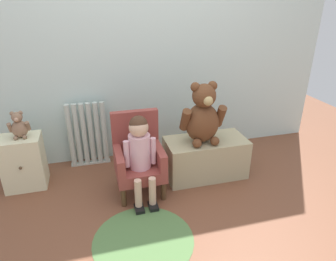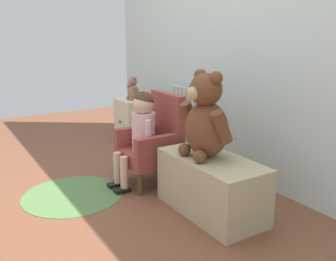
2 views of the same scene
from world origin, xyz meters
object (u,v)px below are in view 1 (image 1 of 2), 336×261
(radiator, at_px, (88,135))
(child_armchair, at_px, (138,157))
(floor_rug, at_px, (143,240))
(small_dresser, at_px, (24,162))
(small_teddy_bear, at_px, (19,126))
(child_figure, at_px, (140,147))
(large_teddy_bear, at_px, (203,116))
(low_bench, at_px, (205,157))

(radiator, height_order, child_armchair, child_armchair)
(child_armchair, bearing_deg, floor_rug, -97.71)
(small_dresser, relative_size, child_armchair, 0.69)
(small_dresser, bearing_deg, radiator, 23.77)
(child_armchair, distance_m, small_teddy_bear, 0.98)
(child_figure, bearing_deg, child_armchair, 90.00)
(child_armchair, relative_size, large_teddy_bear, 1.26)
(small_teddy_bear, bearing_deg, child_figure, -23.73)
(low_bench, relative_size, large_teddy_bear, 1.35)
(child_figure, distance_m, large_teddy_bear, 0.60)
(small_dresser, height_order, small_teddy_bear, small_teddy_bear)
(child_armchair, relative_size, floor_rug, 0.97)
(floor_rug, bearing_deg, small_dresser, 133.36)
(large_teddy_bear, bearing_deg, low_bench, 17.32)
(radiator, bearing_deg, child_armchair, -53.31)
(small_dresser, relative_size, child_figure, 0.66)
(small_teddy_bear, distance_m, floor_rug, 1.34)
(small_dresser, xyz_separation_m, floor_rug, (0.85, -0.90, -0.23))
(child_figure, distance_m, low_bench, 0.69)
(child_figure, bearing_deg, large_teddy_bear, 14.30)
(radiator, distance_m, floor_rug, 1.22)
(large_teddy_bear, height_order, floor_rug, large_teddy_bear)
(large_teddy_bear, bearing_deg, radiator, 152.84)
(small_dresser, xyz_separation_m, small_teddy_bear, (0.03, 0.00, 0.33))
(low_bench, xyz_separation_m, small_teddy_bear, (-1.52, 0.24, 0.38))
(child_armchair, distance_m, large_teddy_bear, 0.63)
(small_teddy_bear, bearing_deg, child_armchair, -17.69)
(low_bench, distance_m, large_teddy_bear, 0.41)
(child_armchair, height_order, low_bench, child_armchair)
(radiator, xyz_separation_m, small_teddy_bear, (-0.51, -0.24, 0.25))
(child_armchair, height_order, small_teddy_bear, small_teddy_bear)
(radiator, xyz_separation_m, child_armchair, (0.39, -0.53, -0.01))
(radiator, relative_size, child_armchair, 0.94)
(small_dresser, bearing_deg, large_teddy_bear, -9.59)
(child_figure, height_order, large_teddy_bear, large_teddy_bear)
(low_bench, bearing_deg, small_dresser, 171.31)
(child_armchair, bearing_deg, small_teddy_bear, 162.31)
(radiator, bearing_deg, large_teddy_bear, -27.16)
(child_figure, xyz_separation_m, small_teddy_bear, (-0.91, 0.40, 0.11))
(child_armchair, relative_size, low_bench, 0.93)
(large_teddy_bear, bearing_deg, small_teddy_bear, 170.19)
(child_figure, bearing_deg, radiator, 121.67)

